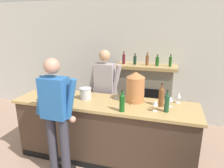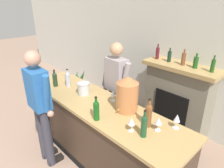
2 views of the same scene
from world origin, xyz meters
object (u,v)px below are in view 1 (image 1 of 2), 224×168
object	(u,v)px
wine_glass_back_row	(40,94)
wine_glass_front_left	(155,103)
fireplace_stone	(145,94)
person_customer	(56,115)
wine_glass_by_dispenser	(117,92)
person_bartender	(105,92)
wine_bottle_port_short	(62,89)
wine_glass_mid_counter	(179,95)
wine_bottle_riesling_slim	(49,91)
wine_bottle_merlot_tall	(122,102)
copper_dispenser	(135,87)
ice_bucket_steel	(86,93)
potted_plant_corner	(40,104)
wine_bottle_rose_blush	(167,102)
wine_bottle_cabernet_heavy	(161,96)
wine_glass_front_right	(170,99)

from	to	relation	value
wine_glass_back_row	wine_glass_front_left	world-z (taller)	wine_glass_front_left
fireplace_stone	wine_glass_front_left	bearing A→B (deg)	-78.38
person_customer	wine_glass_by_dispenser	bearing A→B (deg)	51.81
person_bartender	wine_bottle_port_short	xyz separation A→B (m)	(-0.57, -0.57, 0.18)
wine_glass_mid_counter	wine_glass_front_left	xyz separation A→B (m)	(-0.32, -0.41, -0.00)
wine_bottle_riesling_slim	wine_bottle_merlot_tall	bearing A→B (deg)	-6.30
copper_dispenser	ice_bucket_steel	bearing A→B (deg)	-171.22
wine_glass_back_row	copper_dispenser	bearing A→B (deg)	15.70
potted_plant_corner	copper_dispenser	world-z (taller)	copper_dispenser
wine_glass_by_dispenser	wine_bottle_merlot_tall	bearing A→B (deg)	-66.41
fireplace_stone	wine_bottle_rose_blush	distance (m)	1.79
person_customer	person_bartender	bearing A→B (deg)	75.88
ice_bucket_steel	wine_glass_front_left	world-z (taller)	ice_bucket_steel
wine_bottle_port_short	wine_glass_back_row	world-z (taller)	wine_bottle_port_short
person_bartender	wine_glass_by_dispenser	bearing A→B (deg)	-48.99
wine_bottle_riesling_slim	wine_glass_mid_counter	size ratio (longest dim) A/B	1.59
ice_bucket_steel	wine_glass_by_dispenser	world-z (taller)	ice_bucket_steel
fireplace_stone	wine_bottle_riesling_slim	bearing A→B (deg)	-129.02
wine_bottle_cabernet_heavy	person_customer	bearing A→B (deg)	-153.33
wine_bottle_rose_blush	wine_bottle_merlot_tall	bearing A→B (deg)	-164.92
wine_bottle_riesling_slim	wine_glass_back_row	distance (m)	0.14
wine_bottle_cabernet_heavy	wine_glass_front_left	distance (m)	0.23
person_customer	wine_glass_back_row	size ratio (longest dim) A/B	11.50
wine_bottle_port_short	wine_glass_front_right	world-z (taller)	wine_bottle_port_short
fireplace_stone	wine_bottle_port_short	xyz separation A→B (m)	(-1.21, -1.52, 0.47)
fireplace_stone	wine_bottle_port_short	bearing A→B (deg)	-128.57
copper_dispenser	wine_glass_by_dispenser	xyz separation A→B (m)	(-0.31, 0.05, -0.12)
person_customer	wine_glass_front_right	xyz separation A→B (m)	(1.49, 0.69, 0.14)
wine_bottle_cabernet_heavy	wine_glass_back_row	size ratio (longest dim) A/B	2.25
fireplace_stone	wine_bottle_riesling_slim	world-z (taller)	fireplace_stone
fireplace_stone	person_customer	size ratio (longest dim) A/B	0.91
fireplace_stone	wine_glass_mid_counter	xyz separation A→B (m)	(0.66, -1.27, 0.46)
person_bartender	wine_bottle_riesling_slim	xyz separation A→B (m)	(-0.72, -0.72, 0.17)
wine_bottle_riesling_slim	wine_bottle_merlot_tall	world-z (taller)	wine_bottle_merlot_tall
copper_dispenser	wine_bottle_cabernet_heavy	xyz separation A→B (m)	(0.40, -0.08, -0.08)
ice_bucket_steel	wine_bottle_port_short	size ratio (longest dim) A/B	0.64
wine_bottle_cabernet_heavy	wine_bottle_merlot_tall	bearing A→B (deg)	-145.73
person_bartender	ice_bucket_steel	xyz separation A→B (m)	(-0.14, -0.56, 0.13)
potted_plant_corner	wine_glass_by_dispenser	size ratio (longest dim) A/B	4.60
person_customer	wine_glass_front_right	world-z (taller)	person_customer
potted_plant_corner	wine_bottle_port_short	world-z (taller)	wine_bottle_port_short
copper_dispenser	wine_bottle_rose_blush	world-z (taller)	copper_dispenser
wine_bottle_cabernet_heavy	person_bartender	bearing A→B (deg)	153.97
copper_dispenser	wine_bottle_merlot_tall	distance (m)	0.45
wine_bottle_merlot_tall	wine_glass_front_left	bearing A→B (deg)	16.81
person_customer	wine_glass_back_row	bearing A→B (deg)	144.43
wine_glass_mid_counter	person_bartender	bearing A→B (deg)	166.34
potted_plant_corner	wine_bottle_cabernet_heavy	world-z (taller)	wine_bottle_cabernet_heavy
copper_dispenser	wine_bottle_merlot_tall	world-z (taller)	copper_dispenser
copper_dispenser	wine_glass_mid_counter	size ratio (longest dim) A/B	2.63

